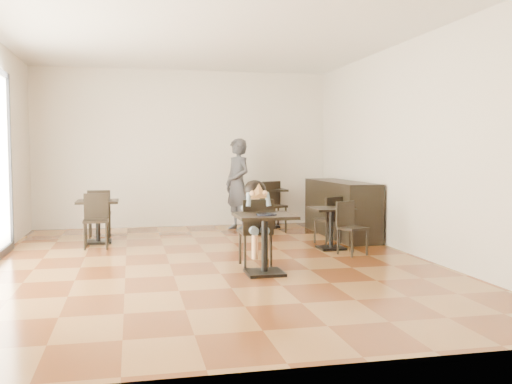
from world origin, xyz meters
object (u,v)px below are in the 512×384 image
object	(u,v)px
cafe_table_back	(266,208)
chair_mid_a	(328,220)
child_table	(265,244)
adult_patron	(238,184)
chair_back_b	(273,206)
child	(255,224)
chair_left_b	(96,221)
chair_mid_b	(352,229)
cafe_table_left	(98,222)
chair_left_a	(100,214)
cafe_table_mid	(331,228)
child_chair	(255,232)
chair_back_a	(266,204)

from	to	relation	value
cafe_table_back	chair_mid_a	size ratio (longest dim) A/B	0.99
child_table	chair_mid_a	distance (m)	2.67
adult_patron	chair_back_b	bearing A→B (deg)	46.27
adult_patron	chair_back_b	size ratio (longest dim) A/B	1.90
child	chair_left_b	xyz separation A→B (m)	(-2.17, 1.92, -0.14)
cafe_table_back	chair_mid_b	bearing A→B (deg)	-81.25
cafe_table_left	chair_left_a	world-z (taller)	chair_left_a
child	cafe_table_back	distance (m)	4.00
cafe_table_mid	chair_left_b	world-z (taller)	chair_left_b
chair_mid_b	chair_left_a	xyz separation A→B (m)	(-3.76, 2.52, 0.04)
child_chair	cafe_table_mid	distance (m)	1.80
chair_left_a	chair_left_b	size ratio (longest dim) A/B	1.00
child_chair	cafe_table_left	world-z (taller)	child_chair
child_chair	cafe_table_mid	bearing A→B (deg)	-144.36
child_chair	chair_back_a	world-z (taller)	chair_back_a
cafe_table_mid	chair_mid_a	world-z (taller)	chair_mid_a
child_chair	chair_mid_b	size ratio (longest dim) A/B	1.15
child_table	chair_left_b	size ratio (longest dim) A/B	0.87
chair_left_b	cafe_table_mid	bearing A→B (deg)	-13.70
child	cafe_table_mid	size ratio (longest dim) A/B	1.75
child	chair_left_a	distance (m)	3.72
chair_mid_b	chair_back_a	size ratio (longest dim) A/B	0.84
child_chair	cafe_table_back	size ratio (longest dim) A/B	1.16
cafe_table_back	cafe_table_mid	bearing A→B (deg)	-82.22
child_table	chair_left_b	world-z (taller)	chair_left_b
child_table	child_chair	world-z (taller)	child_chair
cafe_table_left	chair_left_b	bearing A→B (deg)	-90.00
cafe_table_back	chair_mid_a	distance (m)	2.32
cafe_table_mid	chair_back_a	xyz separation A→B (m)	(-0.38, 2.84, 0.14)
child_table	chair_left_a	bearing A→B (deg)	121.34
chair_mid_a	cafe_table_mid	bearing A→B (deg)	55.21
cafe_table_left	chair_left_a	xyz separation A→B (m)	(0.00, 0.55, 0.07)
child_chair	chair_back_b	xyz separation A→B (m)	(1.07, 3.30, 0.02)
adult_patron	chair_mid_b	bearing A→B (deg)	-1.82
child_chair	chair_mid_a	world-z (taller)	child_chair
chair_back_a	cafe_table_mid	bearing A→B (deg)	75.02
child	cafe_table_mid	world-z (taller)	child
cafe_table_back	chair_mid_a	world-z (taller)	chair_mid_a
cafe_table_mid	chair_mid_a	distance (m)	0.57
cafe_table_back	chair_left_a	bearing A→B (deg)	-165.54
child_table	adult_patron	distance (m)	4.16
cafe_table_mid	cafe_table_left	size ratio (longest dim) A/B	0.91
child_chair	chair_back_b	world-z (taller)	chair_back_b
child	adult_patron	bearing A→B (deg)	83.23
chair_mid_b	child_chair	bearing A→B (deg)	176.07
adult_patron	cafe_table_back	bearing A→B (deg)	92.08
cafe_table_left	child	bearing A→B (deg)	-48.63
cafe_table_mid	chair_mid_b	distance (m)	0.57
child_table	chair_mid_b	world-z (taller)	chair_mid_b
cafe_table_mid	cafe_table_left	world-z (taller)	cafe_table_left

